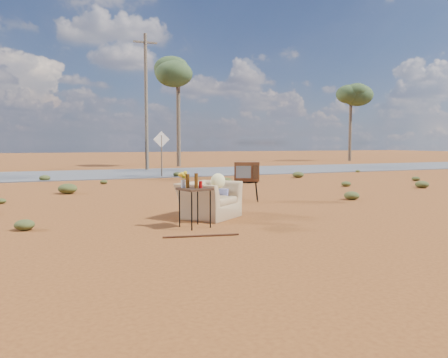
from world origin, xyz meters
name	(u,v)px	position (x,y,z in m)	size (l,w,h in m)	color
ground	(234,220)	(0.00, 0.00, 0.00)	(140.00, 140.00, 0.00)	brown
highway	(120,174)	(0.00, 15.00, 0.02)	(140.00, 7.00, 0.04)	#565659
armchair	(211,195)	(-0.29, 0.60, 0.49)	(1.53, 1.56, 1.05)	#9C7D55
tv_unit	(247,172)	(1.56, 2.67, 0.82)	(0.85, 0.78, 1.11)	black
side_table	(192,187)	(-1.04, -0.38, 0.79)	(0.66, 0.66, 1.07)	#361F13
rusty_bar	(201,236)	(-1.16, -1.25, 0.02)	(0.04, 0.04, 1.34)	#492513
road_sign	(161,146)	(1.50, 12.00, 1.50)	(0.78, 0.06, 2.19)	brown
eucalyptus_center	(178,73)	(5.00, 21.00, 6.43)	(3.20, 3.20, 7.60)	brown
eucalyptus_right	(351,95)	(22.00, 24.00, 5.94)	(3.20, 3.20, 7.10)	brown
utility_pole_center	(146,100)	(2.00, 17.50, 4.15)	(1.40, 0.20, 8.00)	brown
scrub_patch	(149,193)	(-0.82, 4.41, 0.14)	(17.49, 8.07, 0.33)	#494E22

